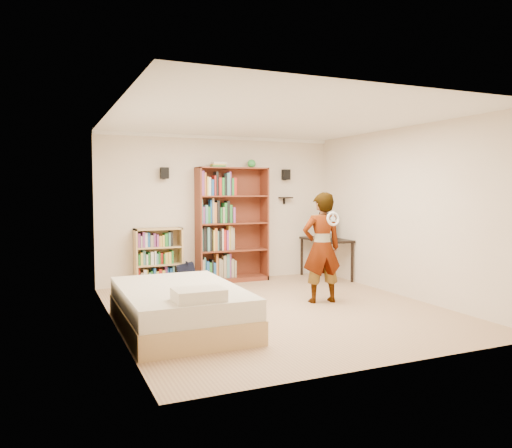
{
  "coord_description": "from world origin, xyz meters",
  "views": [
    {
      "loc": [
        -3.07,
        -6.34,
        1.72
      ],
      "look_at": [
        -0.07,
        0.6,
        1.19
      ],
      "focal_mm": 35.0,
      "sensor_mm": 36.0,
      "label": 1
    }
  ],
  "objects_px": {
    "low_bookshelf": "(158,257)",
    "person": "(322,248)",
    "computer_desk": "(326,258)",
    "tall_bookshelf": "(232,225)",
    "daybed": "(180,302)"
  },
  "relations": [
    {
      "from": "tall_bookshelf",
      "to": "computer_desk",
      "type": "xyz_separation_m",
      "value": [
        1.76,
        -0.44,
        -0.67
      ]
    },
    {
      "from": "tall_bookshelf",
      "to": "person",
      "type": "distance_m",
      "value": 2.27
    },
    {
      "from": "tall_bookshelf",
      "to": "computer_desk",
      "type": "relative_size",
      "value": 1.87
    },
    {
      "from": "tall_bookshelf",
      "to": "low_bookshelf",
      "type": "relative_size",
      "value": 2.05
    },
    {
      "from": "tall_bookshelf",
      "to": "low_bookshelf",
      "type": "bearing_deg",
      "value": 178.34
    },
    {
      "from": "computer_desk",
      "to": "tall_bookshelf",
      "type": "bearing_deg",
      "value": 165.93
    },
    {
      "from": "daybed",
      "to": "computer_desk",
      "type": "bearing_deg",
      "value": 32.98
    },
    {
      "from": "computer_desk",
      "to": "person",
      "type": "distance_m",
      "value": 2.12
    },
    {
      "from": "person",
      "to": "daybed",
      "type": "bearing_deg",
      "value": 20.49
    },
    {
      "from": "tall_bookshelf",
      "to": "computer_desk",
      "type": "height_order",
      "value": "tall_bookshelf"
    },
    {
      "from": "person",
      "to": "computer_desk",
      "type": "bearing_deg",
      "value": -115.38
    },
    {
      "from": "low_bookshelf",
      "to": "person",
      "type": "distance_m",
      "value": 3.0
    },
    {
      "from": "tall_bookshelf",
      "to": "daybed",
      "type": "height_order",
      "value": "tall_bookshelf"
    },
    {
      "from": "low_bookshelf",
      "to": "computer_desk",
      "type": "xyz_separation_m",
      "value": [
        3.14,
        -0.48,
        -0.13
      ]
    },
    {
      "from": "low_bookshelf",
      "to": "person",
      "type": "relative_size",
      "value": 0.62
    }
  ]
}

